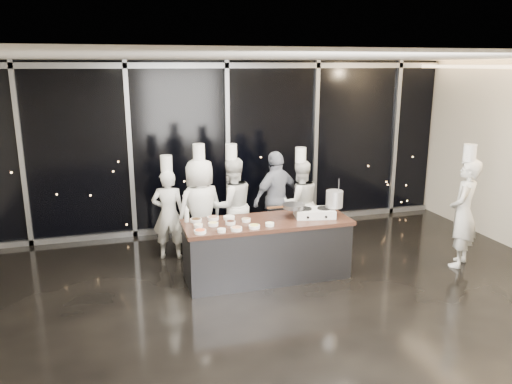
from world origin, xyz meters
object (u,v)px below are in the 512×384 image
Objects in this scene: chef_center at (232,205)px; chef_side at (463,212)px; frying_pan at (293,206)px; chef_right at (300,202)px; stove at (314,213)px; demo_counter at (267,249)px; stock_pot at (334,199)px; chef_far_left at (169,213)px; chef_left at (200,209)px; guest at (277,199)px.

chef_side reaches higher than chef_center.
chef_right is (0.57, 1.19, -0.30)m from frying_pan.
chef_center is 1.07× the size of chef_right.
frying_pan is (-0.31, 0.08, 0.10)m from stove.
stock_pot is at bearing -4.15° from demo_counter.
chef_far_left is (-1.30, 1.22, 0.32)m from demo_counter.
chef_far_left is at bearing -44.58° from chef_left.
chef_side is at bearing 1.22° from frying_pan.
demo_counter is 3.15m from chef_side.
chef_side reaches higher than guest.
guest is (0.83, 0.12, 0.02)m from chef_center.
chef_left is 4.15m from chef_side.
chef_center is at bearing 178.59° from chef_left.
stock_pot is 0.13× the size of chef_left.
demo_counter is 9.75× the size of stock_pot.
frying_pan is 1.36m from chef_right.
demo_counter is 1.35m from chef_left.
chef_right is at bearing 166.79° from chef_left.
chef_side is (2.67, -0.45, -0.19)m from frying_pan.
chef_center is at bearing 139.32° from stove.
chef_right is 2.67m from chef_side.
chef_side reaches higher than chef_left.
demo_counter is at bearing -171.18° from stove.
frying_pan is at bearing 176.54° from stove.
chef_side reaches higher than chef_right.
demo_counter is 1.26m from stock_pot.
chef_center is at bearing 101.22° from demo_counter.
stock_pot is at bearing 85.14° from guest.
stock_pot is 1.38m from chef_right.
chef_right is at bearing 75.23° from frying_pan.
stock_pot is at bearing 1.51° from stove.
chef_far_left is 2.30m from chef_right.
chef_right is at bearing 51.34° from demo_counter.
chef_left is (-1.23, 0.95, -0.21)m from frying_pan.
guest is at bearing 171.87° from chef_left.
stove is 1.05× the size of frying_pan.
guest reaches higher than stock_pot.
chef_side reaches higher than chef_far_left.
frying_pan is 0.35× the size of chef_far_left.
chef_left reaches higher than frying_pan.
frying_pan is 2.41× the size of stock_pot.
stock_pot is at bearing 128.73° from chef_left.
chef_center is at bearing 1.91° from chef_right.
stock_pot is 0.14× the size of chef_center.
demo_counter is at bearing 89.98° from chef_center.
frying_pan is 1.57m from chef_left.
guest is 0.42m from chef_right.
chef_center is (1.06, -0.01, 0.05)m from chef_far_left.
guest is at bearing -10.45° from chef_right.
demo_counter is at bearing -48.37° from chef_side.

